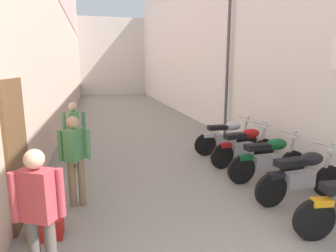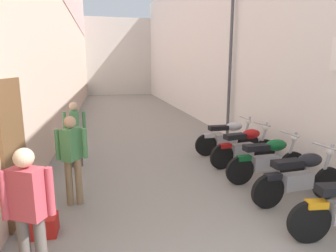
% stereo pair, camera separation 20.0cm
% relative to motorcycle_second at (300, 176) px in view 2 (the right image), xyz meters
% --- Properties ---
extents(ground_plane, '(40.75, 40.75, 0.00)m').
position_rel_motorcycle_second_xyz_m(ground_plane, '(-1.87, 7.53, -0.50)').
color(ground_plane, gray).
extents(building_left, '(0.45, 24.75, 8.79)m').
position_rel_motorcycle_second_xyz_m(building_left, '(-4.87, 9.50, 3.94)').
color(building_left, beige).
rests_on(building_left, ground).
extents(building_right, '(0.45, 24.75, 7.72)m').
position_rel_motorcycle_second_xyz_m(building_right, '(1.14, 9.53, 3.36)').
color(building_right, silver).
rests_on(building_right, ground).
extents(building_far_end, '(8.62, 2.00, 6.58)m').
position_rel_motorcycle_second_xyz_m(building_far_end, '(-1.87, 22.90, 2.79)').
color(building_far_end, beige).
rests_on(building_far_end, ground).
extents(motorcycle_second, '(1.85, 0.58, 1.04)m').
position_rel_motorcycle_second_xyz_m(motorcycle_second, '(0.00, 0.00, 0.00)').
color(motorcycle_second, black).
rests_on(motorcycle_second, ground).
extents(motorcycle_third, '(1.85, 0.58, 1.04)m').
position_rel_motorcycle_second_xyz_m(motorcycle_third, '(0.00, 1.02, 0.00)').
color(motorcycle_third, black).
rests_on(motorcycle_third, ground).
extents(motorcycle_fourth, '(1.84, 0.58, 1.04)m').
position_rel_motorcycle_second_xyz_m(motorcycle_fourth, '(-0.00, 2.04, 0.00)').
color(motorcycle_fourth, black).
rests_on(motorcycle_fourth, ground).
extents(motorcycle_fifth, '(1.85, 0.58, 1.04)m').
position_rel_motorcycle_second_xyz_m(motorcycle_fifth, '(0.00, 3.01, 0.00)').
color(motorcycle_fifth, black).
rests_on(motorcycle_fifth, ground).
extents(pedestrian_by_doorway, '(0.52, 0.34, 1.57)m').
position_rel_motorcycle_second_xyz_m(pedestrian_by_doorway, '(-4.08, -1.12, 0.42)').
color(pedestrian_by_doorway, '#564C47').
rests_on(pedestrian_by_doorway, ground).
extents(pedestrian_mid_alley, '(0.52, 0.39, 1.57)m').
position_rel_motorcycle_second_xyz_m(pedestrian_mid_alley, '(-3.84, 0.82, 0.42)').
color(pedestrian_mid_alley, '#8C7251').
rests_on(pedestrian_mid_alley, ground).
extents(pedestrian_further_down, '(0.52, 0.36, 1.57)m').
position_rel_motorcycle_second_xyz_m(pedestrian_further_down, '(-3.98, 2.88, 0.42)').
color(pedestrian_further_down, '#564C47').
rests_on(pedestrian_further_down, ground).
extents(plastic_crate, '(0.44, 0.32, 0.28)m').
position_rel_motorcycle_second_xyz_m(plastic_crate, '(-4.22, -0.08, -0.36)').
color(plastic_crate, red).
rests_on(plastic_crate, ground).
extents(street_lamp, '(0.79, 0.18, 5.08)m').
position_rel_motorcycle_second_xyz_m(street_lamp, '(0.71, 4.80, 2.44)').
color(street_lamp, '#47474C').
rests_on(street_lamp, ground).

